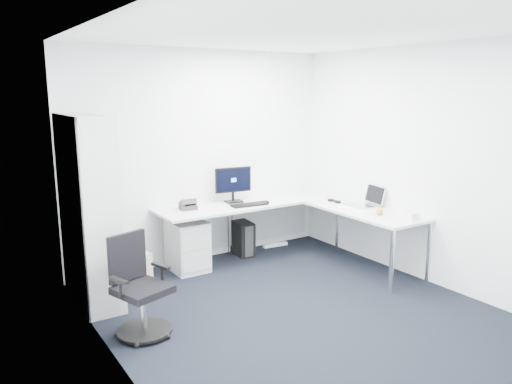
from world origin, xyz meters
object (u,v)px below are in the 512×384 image
bookshelf (89,211)px  monitor (233,184)px  laptop (360,196)px  l_desk (267,236)px  task_chair (142,287)px

bookshelf → monitor: 2.00m
monitor → laptop: bearing=-34.1°
bookshelf → laptop: bearing=-11.7°
monitor → l_desk: bearing=-57.4°
l_desk → bookshelf: bearing=178.7°
l_desk → bookshelf: 2.26m
task_chair → l_desk: bearing=7.6°
task_chair → monitor: bearing=20.7°
l_desk → monitor: monitor is taller
l_desk → bookshelf: (-2.17, 0.05, 0.60)m
l_desk → task_chair: task_chair is taller
laptop → bookshelf: bearing=179.0°
l_desk → task_chair: size_ratio=2.79×
bookshelf → task_chair: bearing=-80.2°
task_chair → monitor: 2.34m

